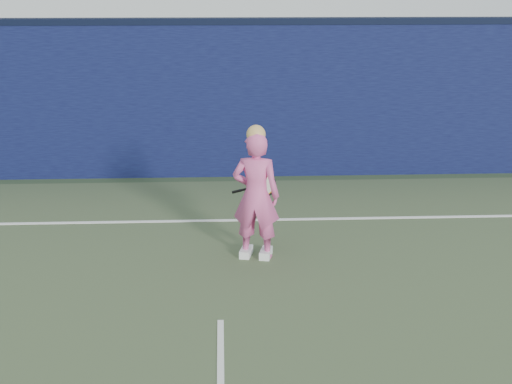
{
  "coord_description": "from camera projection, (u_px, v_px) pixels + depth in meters",
  "views": [
    {
      "loc": [
        0.04,
        -5.29,
        3.19
      ],
      "look_at": [
        0.43,
        2.67,
        0.81
      ],
      "focal_mm": 50.0,
      "sensor_mm": 36.0,
      "label": 1
    }
  ],
  "objects": [
    {
      "name": "wall_cap",
      "position": [
        218.0,
        21.0,
        11.46
      ],
      "size": [
        24.0,
        0.42,
        0.1
      ],
      "primitive_type": "cube",
      "color": "black",
      "rests_on": "backstop_wall"
    },
    {
      "name": "backstop_wall",
      "position": [
        219.0,
        101.0,
        11.84
      ],
      "size": [
        24.0,
        0.4,
        2.5
      ],
      "primitive_type": "cube",
      "color": "black",
      "rests_on": "ground"
    },
    {
      "name": "player",
      "position": [
        256.0,
        195.0,
        8.33
      ],
      "size": [
        0.62,
        0.48,
        1.61
      ],
      "rotation": [
        0.0,
        0.0,
        2.92
      ],
      "color": "#DE5698",
      "rests_on": "ground"
    },
    {
      "name": "racket",
      "position": [
        262.0,
        186.0,
        8.75
      ],
      "size": [
        0.55,
        0.15,
        0.3
      ],
      "rotation": [
        0.0,
        0.0,
        -0.26
      ],
      "color": "black",
      "rests_on": "ground"
    },
    {
      "name": "ground",
      "position": [
        221.0,
        376.0,
        5.97
      ],
      "size": [
        80.0,
        80.0,
        0.0
      ],
      "primitive_type": "plane",
      "color": "#2F4228",
      "rests_on": "ground"
    }
  ]
}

